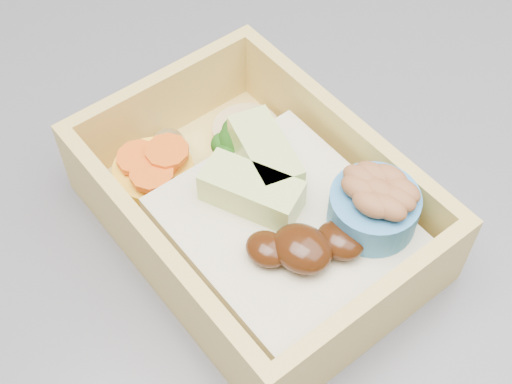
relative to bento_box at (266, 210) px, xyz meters
The scene contains 1 object.
bento_box is the anchor object (origin of this frame).
Camera 1 is at (0.12, -0.27, 1.29)m, focal length 50.00 mm.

